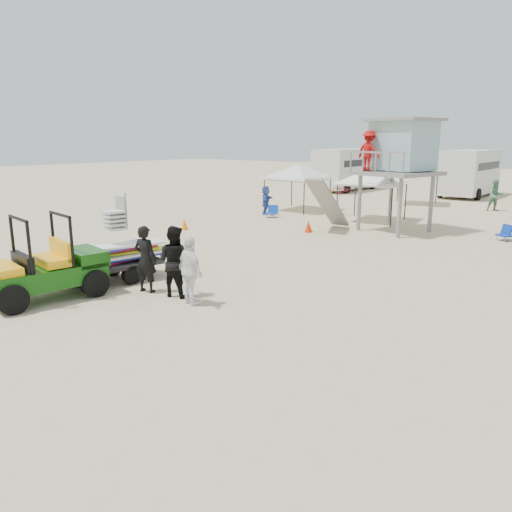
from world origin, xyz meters
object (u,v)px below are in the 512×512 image
Objects in this scene: surf_trailer at (120,249)px; lifeguard_tower at (397,150)px; utility_cart at (42,261)px; man_left at (146,259)px.

lifeguard_tower is at bearing 77.72° from surf_trailer.
utility_cart is 15.39m from lifeguard_tower.
lifeguard_tower is (2.74, 14.92, 2.55)m from utility_cart.
lifeguard_tower is (1.22, 12.88, 2.64)m from man_left.
lifeguard_tower is at bearing 79.58° from utility_cart.
utility_cart is 2.34m from surf_trailer.
surf_trailer is 13.14m from lifeguard_tower.
lifeguard_tower is (2.74, 12.58, 2.63)m from surf_trailer.
lifeguard_tower is at bearing -111.48° from man_left.
man_left is at bearing -95.41° from lifeguard_tower.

